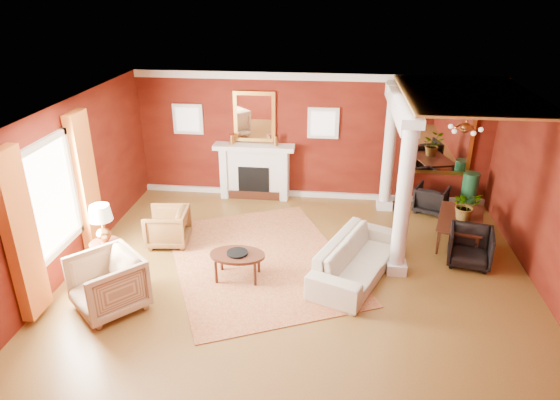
# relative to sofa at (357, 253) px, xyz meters

# --- Properties ---
(ground) EXTENTS (8.00, 8.00, 0.00)m
(ground) POSITION_rel_sofa_xyz_m (-1.00, -0.12, -0.45)
(ground) COLOR brown
(ground) RESTS_ON ground
(room_shell) EXTENTS (8.04, 7.04, 2.92)m
(room_shell) POSITION_rel_sofa_xyz_m (-1.00, -0.12, 1.57)
(room_shell) COLOR #601B0D
(room_shell) RESTS_ON ground
(fireplace) EXTENTS (1.85, 0.42, 1.29)m
(fireplace) POSITION_rel_sofa_xyz_m (-2.30, 3.20, 0.20)
(fireplace) COLOR silver
(fireplace) RESTS_ON ground
(overmantel_mirror) EXTENTS (0.95, 0.07, 1.15)m
(overmantel_mirror) POSITION_rel_sofa_xyz_m (-2.30, 3.33, 1.45)
(overmantel_mirror) COLOR gold
(overmantel_mirror) RESTS_ON fireplace
(flank_window_left) EXTENTS (0.70, 0.07, 0.70)m
(flank_window_left) POSITION_rel_sofa_xyz_m (-3.85, 3.34, 1.35)
(flank_window_left) COLOR silver
(flank_window_left) RESTS_ON room_shell
(flank_window_right) EXTENTS (0.70, 0.07, 0.70)m
(flank_window_right) POSITION_rel_sofa_xyz_m (-0.75, 3.34, 1.35)
(flank_window_right) COLOR silver
(flank_window_right) RESTS_ON room_shell
(left_window) EXTENTS (0.21, 2.55, 2.60)m
(left_window) POSITION_rel_sofa_xyz_m (-4.89, -0.72, 0.97)
(left_window) COLOR white
(left_window) RESTS_ON room_shell
(column_front) EXTENTS (0.36, 0.36, 2.80)m
(column_front) POSITION_rel_sofa_xyz_m (0.70, 0.18, 0.98)
(column_front) COLOR silver
(column_front) RESTS_ON ground
(column_back) EXTENTS (0.36, 0.36, 2.80)m
(column_back) POSITION_rel_sofa_xyz_m (0.70, 2.88, 0.98)
(column_back) COLOR silver
(column_back) RESTS_ON ground
(header_beam) EXTENTS (0.30, 3.20, 0.32)m
(header_beam) POSITION_rel_sofa_xyz_m (0.70, 1.78, 2.17)
(header_beam) COLOR silver
(header_beam) RESTS_ON column_front
(amber_ceiling) EXTENTS (2.30, 3.40, 0.04)m
(amber_ceiling) POSITION_rel_sofa_xyz_m (1.85, 1.63, 2.42)
(amber_ceiling) COLOR #C48139
(amber_ceiling) RESTS_ON room_shell
(dining_mirror) EXTENTS (1.30, 0.07, 1.70)m
(dining_mirror) POSITION_rel_sofa_xyz_m (1.90, 3.33, 1.10)
(dining_mirror) COLOR gold
(dining_mirror) RESTS_ON room_shell
(chandelier) EXTENTS (0.60, 0.62, 0.75)m
(chandelier) POSITION_rel_sofa_xyz_m (1.90, 1.68, 1.80)
(chandelier) COLOR #A56C34
(chandelier) RESTS_ON room_shell
(crown_trim) EXTENTS (8.00, 0.08, 0.16)m
(crown_trim) POSITION_rel_sofa_xyz_m (-1.00, 3.34, 2.37)
(crown_trim) COLOR silver
(crown_trim) RESTS_ON room_shell
(base_trim) EXTENTS (8.00, 0.08, 0.12)m
(base_trim) POSITION_rel_sofa_xyz_m (-1.00, 3.34, -0.39)
(base_trim) COLOR silver
(base_trim) RESTS_ON ground
(rug) EXTENTS (4.32, 4.83, 0.02)m
(rug) POSITION_rel_sofa_xyz_m (-1.76, 0.29, -0.44)
(rug) COLOR maroon
(rug) RESTS_ON ground
(sofa) EXTENTS (1.51, 2.38, 0.90)m
(sofa) POSITION_rel_sofa_xyz_m (0.00, 0.00, 0.00)
(sofa) COLOR beige
(sofa) RESTS_ON ground
(armchair_leopard) EXTENTS (0.80, 0.84, 0.79)m
(armchair_leopard) POSITION_rel_sofa_xyz_m (-3.62, 0.74, -0.05)
(armchair_leopard) COLOR black
(armchair_leopard) RESTS_ON ground
(armchair_stripe) EXTENTS (1.33, 1.33, 1.00)m
(armchair_stripe) POSITION_rel_sofa_xyz_m (-3.86, -1.40, 0.05)
(armchair_stripe) COLOR tan
(armchair_stripe) RESTS_ON ground
(coffee_table) EXTENTS (0.95, 0.95, 0.48)m
(coffee_table) POSITION_rel_sofa_xyz_m (-2.03, -0.33, -0.01)
(coffee_table) COLOR black
(coffee_table) RESTS_ON ground
(coffee_book) EXTENTS (0.15, 0.06, 0.21)m
(coffee_book) POSITION_rel_sofa_xyz_m (-2.07, -0.40, 0.14)
(coffee_book) COLOR black
(coffee_book) RESTS_ON coffee_table
(side_table) EXTENTS (0.53, 0.53, 1.32)m
(side_table) POSITION_rel_sofa_xyz_m (-4.31, -0.45, 0.42)
(side_table) COLOR black
(side_table) RESTS_ON ground
(dining_table) EXTENTS (0.87, 1.54, 0.81)m
(dining_table) POSITION_rel_sofa_xyz_m (2.05, 1.45, -0.04)
(dining_table) COLOR black
(dining_table) RESTS_ON ground
(dining_chair_near) EXTENTS (0.86, 0.83, 0.75)m
(dining_chair_near) POSITION_rel_sofa_xyz_m (2.03, 0.62, -0.07)
(dining_chair_near) COLOR black
(dining_chair_near) RESTS_ON ground
(dining_chair_far) EXTENTS (0.84, 0.82, 0.67)m
(dining_chair_far) POSITION_rel_sofa_xyz_m (1.71, 2.81, -0.12)
(dining_chair_far) COLOR black
(dining_chair_far) RESTS_ON ground
(green_urn) EXTENTS (0.39, 0.39, 0.93)m
(green_urn) POSITION_rel_sofa_xyz_m (2.50, 2.88, -0.09)
(green_urn) COLOR #164526
(green_urn) RESTS_ON ground
(potted_plant) EXTENTS (0.64, 0.69, 0.45)m
(potted_plant) POSITION_rel_sofa_xyz_m (2.07, 1.42, 0.59)
(potted_plant) COLOR #26591E
(potted_plant) RESTS_ON dining_table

